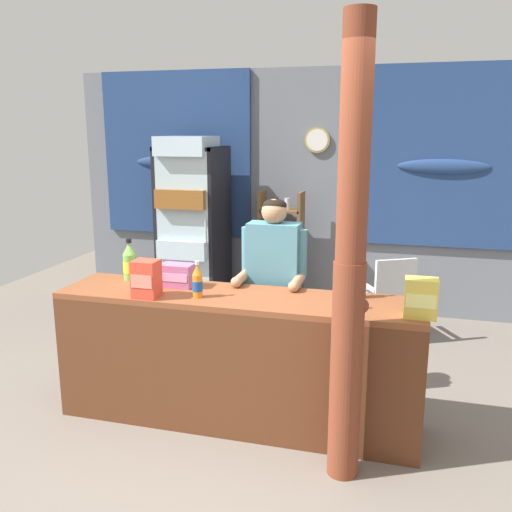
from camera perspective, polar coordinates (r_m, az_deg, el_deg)
name	(u,v)px	position (r m, az deg, el deg)	size (l,w,h in m)	color
ground_plane	(260,369)	(4.95, 0.45, -11.57)	(8.05, 8.05, 0.00)	slate
back_wall_curtained	(303,186)	(6.40, 4.82, 7.17)	(5.44, 0.22, 2.71)	slate
stall_counter	(233,351)	(3.85, -2.37, -9.70)	(2.53, 0.58, 0.93)	brown
timber_post	(350,272)	(3.15, 9.65, -1.59)	(0.21, 0.19, 2.65)	brown
drink_fridge	(192,219)	(6.16, -6.56, 3.82)	(0.67, 0.75, 1.98)	black
bottle_shelf_rack	(281,251)	(6.21, 2.58, 0.54)	(0.48, 0.28, 1.39)	brown
plastic_lawn_chair	(388,293)	(5.55, 13.48, -3.73)	(0.60, 0.60, 0.86)	silver
shopkeeper	(274,275)	(4.19, 1.82, -2.02)	(0.50, 0.42, 1.55)	#28282D
soda_bottle_lime_soda	(130,262)	(4.29, -12.87, -0.64)	(0.10, 0.10, 0.32)	#75C64C
soda_bottle_water	(341,296)	(3.53, 8.70, -4.11)	(0.08, 0.08, 0.21)	silver
soda_bottle_grape_soda	(360,282)	(3.80, 10.68, -2.64)	(0.07, 0.07, 0.26)	#56286B
soda_bottle_orange_soda	(197,282)	(3.77, -6.05, -2.67)	(0.07, 0.07, 0.25)	orange
snack_box_wafer	(177,275)	(4.05, -8.12, -1.98)	(0.23, 0.15, 0.17)	#B76699
snack_box_instant_noodle	(421,298)	(3.49, 16.61, -4.18)	(0.19, 0.13, 0.24)	#EAD14C
snack_box_crackers	(146,279)	(3.82, -11.23, -2.32)	(0.17, 0.15, 0.26)	#E5422D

